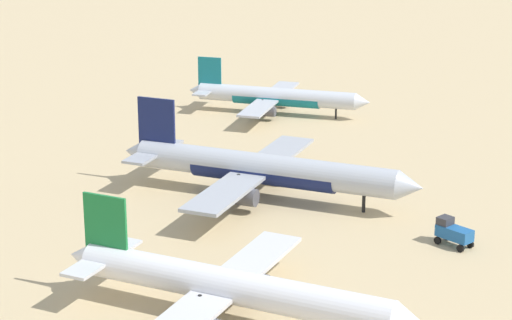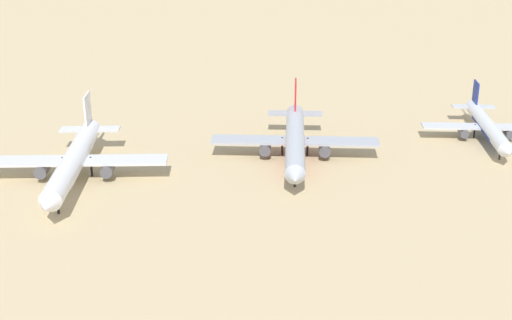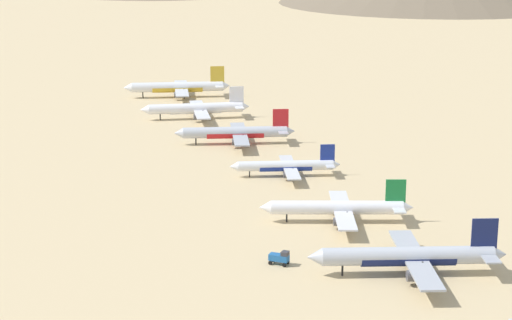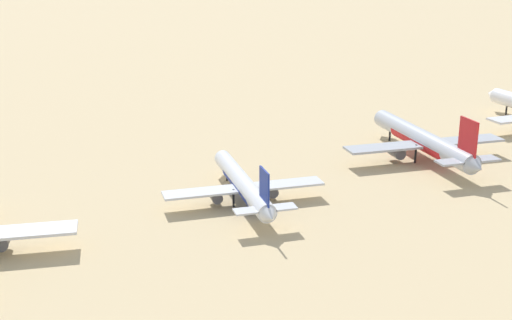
{
  "view_description": "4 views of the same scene",
  "coord_description": "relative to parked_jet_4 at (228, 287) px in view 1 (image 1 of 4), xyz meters",
  "views": [
    {
      "loc": [
        21.1,
        -45.58,
        51.73
      ],
      "look_at": [
        -16.11,
        101.81,
        4.11
      ],
      "focal_mm": 66.37,
      "sensor_mm": 36.0,
      "label": 1
    },
    {
      "loc": [
        161.16,
        -67.47,
        60.66
      ],
      "look_at": [
        17.33,
        -58.41,
        3.9
      ],
      "focal_mm": 49.82,
      "sensor_mm": 36.0,
      "label": 2
    },
    {
      "loc": [
        65.8,
        302.55,
        89.66
      ],
      "look_at": [
        8.45,
        -0.5,
        6.18
      ],
      "focal_mm": 64.34,
      "sensor_mm": 36.0,
      "label": 3
    },
    {
      "loc": [
        -116.88,
        46.11,
        48.04
      ],
      "look_at": [
        12.47,
        -8.46,
        3.2
      ],
      "focal_mm": 47.18,
      "sensor_mm": 36.0,
      "label": 4
    }
  ],
  "objects": [
    {
      "name": "service_truck",
      "position": [
        24.47,
        30.32,
        -2.41
      ],
      "size": [
        5.67,
        5.0,
        3.9
      ],
      "color": "#1E5999",
      "rests_on": "ground"
    },
    {
      "name": "parked_jet_5",
      "position": [
        -6.59,
        43.13,
        0.46
      ],
      "size": [
        51.46,
        42.04,
        14.86
      ],
      "color": "#B2B7C1",
      "rests_on": "ground"
    },
    {
      "name": "parked_jet_4",
      "position": [
        0.0,
        0.0,
        0.0
      ],
      "size": [
        45.94,
        37.63,
        13.32
      ],
      "color": "white",
      "rests_on": "ground"
    },
    {
      "name": "parked_jet_6",
      "position": [
        -16.68,
        96.13,
        -0.6
      ],
      "size": [
        40.45,
        32.83,
        11.67
      ],
      "color": "silver",
      "rests_on": "ground"
    }
  ]
}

